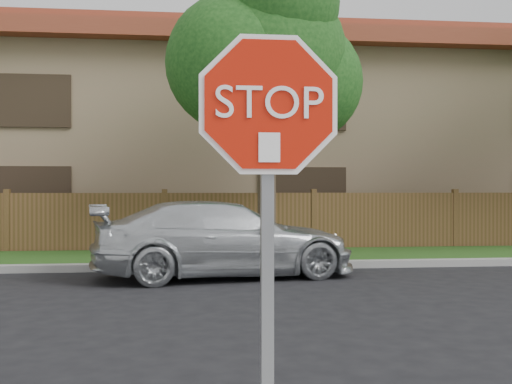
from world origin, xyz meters
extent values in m
cube|color=gray|center=(0.00, 8.15, 0.07)|extent=(70.00, 0.30, 0.15)
cube|color=#1E4714|center=(0.00, 9.80, 0.06)|extent=(70.00, 3.00, 0.12)
cube|color=brown|center=(0.00, 11.40, 0.80)|extent=(70.00, 0.12, 1.60)
cube|color=#997E5F|center=(0.00, 17.00, 3.00)|extent=(34.00, 8.00, 6.00)
cube|color=brown|center=(0.00, 17.00, 6.25)|extent=(35.20, 9.20, 0.50)
cube|color=brown|center=(0.00, 17.00, 6.85)|extent=(33.00, 5.50, 0.70)
cylinder|color=#382B21|center=(2.50, 9.70, 1.96)|extent=(0.44, 0.44, 3.92)
sphere|color=#154013|center=(2.50, 9.70, 4.90)|extent=(3.80, 3.80, 3.80)
sphere|color=#154013|center=(3.40, 10.00, 4.34)|extent=(3.00, 3.00, 3.00)
sphere|color=#154013|center=(1.70, 9.30, 4.62)|extent=(3.20, 3.20, 3.20)
sphere|color=#154013|center=(2.70, 9.10, 5.95)|extent=(2.80, 2.80, 2.80)
cube|color=gray|center=(1.09, -1.44, 1.25)|extent=(0.06, 0.06, 2.30)
cylinder|color=white|center=(1.09, -1.50, 2.15)|extent=(1.01, 0.02, 1.01)
cylinder|color=#B81607|center=(1.09, -1.51, 2.15)|extent=(0.93, 0.02, 0.93)
cube|color=white|center=(1.09, -1.53, 1.93)|extent=(0.11, 0.00, 0.15)
imported|color=silver|center=(1.34, 7.08, 0.74)|extent=(5.35, 2.86, 1.48)
camera|label=1|loc=(0.69, -4.53, 1.72)|focal=42.00mm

